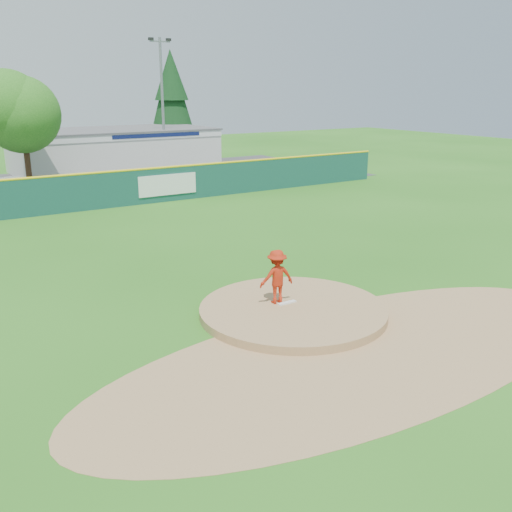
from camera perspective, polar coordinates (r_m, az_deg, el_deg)
ground at (r=16.91m, az=3.70°, el=-5.85°), size 120.00×120.00×0.00m
pitchers_mound at (r=16.91m, az=3.70°, el=-5.85°), size 5.50×5.50×0.50m
pitching_rubber at (r=17.03m, az=3.12°, el=-4.69°), size 0.60×0.15×0.04m
infield_dirt_arc at (r=14.83m, az=10.70°, el=-9.44°), size 15.40×15.40×0.01m
parking_lot at (r=41.12m, az=-19.42°, el=6.59°), size 44.00×16.00×0.02m
pitcher at (r=16.83m, az=2.09°, el=-2.07°), size 1.13×0.77×1.63m
van at (r=35.63m, az=-22.25°, el=6.18°), size 5.56×2.59×1.54m
pool_building_grp at (r=47.33m, az=-13.99°, el=10.24°), size 15.20×8.20×3.31m
fence_banners at (r=31.58m, az=-20.70°, el=5.54°), size 17.83×0.04×1.20m
outfield_fence at (r=32.37m, az=-15.68°, el=6.40°), size 40.00×0.14×2.07m
deciduous_tree at (r=38.28m, az=-22.29°, el=12.50°), size 5.60×5.60×7.36m
conifer_tree at (r=53.44m, az=-8.43°, el=15.37°), size 4.40×4.40×9.50m
light_pole_right at (r=45.41m, az=-9.34°, el=15.17°), size 1.75×0.25×10.00m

